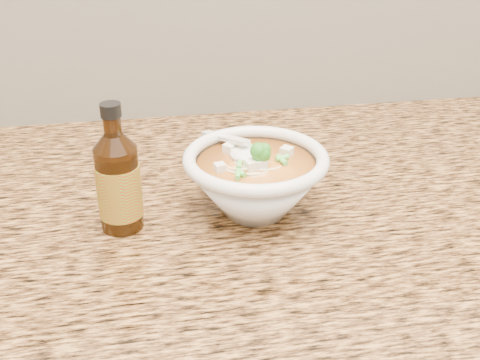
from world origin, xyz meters
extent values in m
cube|color=#A5743C|center=(0.00, 1.68, 0.88)|extent=(4.00, 0.68, 0.04)
cylinder|color=silver|center=(-0.08, 1.64, 0.90)|extent=(0.08, 0.08, 0.01)
torus|color=silver|center=(-0.08, 1.64, 0.98)|extent=(0.18, 0.18, 0.02)
torus|color=beige|center=(-0.08, 1.62, 0.97)|extent=(0.10, 0.10, 0.00)
torus|color=beige|center=(-0.07, 1.64, 0.97)|extent=(0.09, 0.09, 0.00)
torus|color=beige|center=(-0.07, 1.65, 0.97)|extent=(0.07, 0.07, 0.00)
torus|color=beige|center=(-0.08, 1.65, 0.96)|extent=(0.12, 0.12, 0.00)
torus|color=beige|center=(-0.08, 1.65, 0.96)|extent=(0.11, 0.11, 0.00)
torus|color=beige|center=(-0.08, 1.63, 0.96)|extent=(0.09, 0.09, 0.00)
torus|color=beige|center=(-0.08, 1.63, 0.96)|extent=(0.10, 0.10, 0.00)
torus|color=beige|center=(-0.07, 1.62, 0.96)|extent=(0.07, 0.07, 0.00)
torus|color=beige|center=(-0.07, 1.62, 0.96)|extent=(0.07, 0.07, 0.00)
cube|color=silver|center=(-0.06, 1.65, 0.97)|extent=(0.02, 0.02, 0.01)
cube|color=silver|center=(-0.10, 1.62, 0.97)|extent=(0.02, 0.02, 0.01)
cube|color=silver|center=(-0.05, 1.66, 0.97)|extent=(0.02, 0.02, 0.01)
cube|color=silver|center=(-0.09, 1.66, 0.97)|extent=(0.02, 0.02, 0.01)
cube|color=silver|center=(-0.11, 1.62, 0.97)|extent=(0.02, 0.02, 0.01)
cube|color=silver|center=(-0.06, 1.67, 0.97)|extent=(0.01, 0.01, 0.01)
cube|color=silver|center=(-0.07, 1.68, 0.97)|extent=(0.02, 0.02, 0.01)
ellipsoid|color=#196014|center=(-0.08, 1.63, 0.99)|extent=(0.03, 0.03, 0.03)
cylinder|color=#60CB4E|center=(-0.05, 1.65, 0.97)|extent=(0.01, 0.02, 0.01)
cylinder|color=#60CB4E|center=(-0.05, 1.64, 0.97)|extent=(0.02, 0.01, 0.01)
cylinder|color=#60CB4E|center=(-0.11, 1.60, 0.97)|extent=(0.02, 0.01, 0.01)
cylinder|color=#60CB4E|center=(-0.03, 1.65, 0.97)|extent=(0.01, 0.02, 0.01)
cylinder|color=#60CB4E|center=(-0.09, 1.66, 0.97)|extent=(0.01, 0.02, 0.01)
cylinder|color=#60CB4E|center=(-0.09, 1.68, 0.97)|extent=(0.02, 0.01, 0.01)
ellipsoid|color=silver|center=(-0.09, 1.65, 0.97)|extent=(0.04, 0.04, 0.02)
cube|color=silver|center=(-0.11, 1.70, 0.98)|extent=(0.05, 0.09, 0.03)
cylinder|color=#341A07|center=(-0.25, 1.63, 0.95)|extent=(0.06, 0.06, 0.11)
cylinder|color=#341A07|center=(-0.25, 1.63, 1.04)|extent=(0.03, 0.03, 0.02)
cylinder|color=black|center=(-0.25, 1.63, 1.05)|extent=(0.03, 0.03, 0.02)
cylinder|color=red|center=(-0.25, 1.63, 0.95)|extent=(0.07, 0.07, 0.07)
camera|label=1|loc=(-0.21, 0.98, 1.30)|focal=45.00mm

